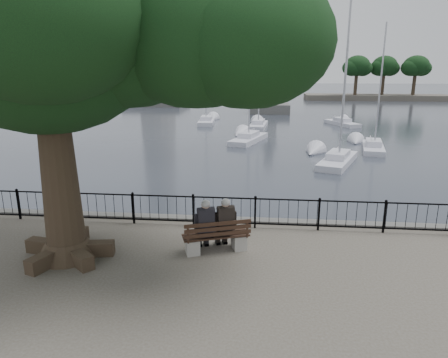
# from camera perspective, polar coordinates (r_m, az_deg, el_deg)

# --- Properties ---
(harbor) EXTENTS (260.00, 260.00, 1.20)m
(harbor) POSITION_cam_1_polar(r_m,az_deg,el_deg) (13.71, 0.21, -7.96)
(harbor) COLOR #4C4B48
(harbor) RESTS_ON ground
(railing) EXTENTS (22.06, 0.06, 1.00)m
(railing) POSITION_cam_1_polar(r_m,az_deg,el_deg) (12.86, 0.00, -4.48)
(railing) COLOR black
(railing) RESTS_ON ground
(bench) EXTENTS (1.93, 1.14, 0.98)m
(bench) POSITION_cam_1_polar(r_m,az_deg,el_deg) (11.22, -1.11, -8.71)
(bench) COLOR gray
(bench) RESTS_ON ground
(person_left) EXTENTS (0.62, 0.85, 1.55)m
(person_left) POSITION_cam_1_polar(r_m,az_deg,el_deg) (11.11, -2.74, -6.88)
(person_left) COLOR black
(person_left) RESTS_ON ground
(person_right) EXTENTS (0.62, 0.85, 1.55)m
(person_right) POSITION_cam_1_polar(r_m,az_deg,el_deg) (11.22, 0.05, -6.64)
(person_right) COLOR black
(person_right) RESTS_ON ground
(tree) EXTENTS (11.05, 7.72, 9.02)m
(tree) POSITION_cam_1_polar(r_m,az_deg,el_deg) (10.63, -19.93, 20.02)
(tree) COLOR #2D2218
(tree) RESTS_ON ground
(lighthouse) EXTENTS (10.06, 10.06, 30.77)m
(lighthouse) POSITION_cam_1_polar(r_m,az_deg,el_deg) (74.42, -9.88, 20.38)
(lighthouse) COLOR #4C4B48
(lighthouse) RESTS_ON ground
(lion_monument) EXTENTS (5.61, 5.61, 8.37)m
(lion_monument) POSITION_cam_1_polar(r_m,az_deg,el_deg) (59.62, 6.60, 11.37)
(lion_monument) COLOR #4C4B48
(lion_monument) RESTS_ON ground
(sailboat_b) EXTENTS (3.32, 6.18, 11.61)m
(sailboat_b) POSITION_cam_1_polar(r_m,az_deg,el_deg) (34.64, 3.57, 5.88)
(sailboat_b) COLOR silver
(sailboat_b) RESTS_ON ground
(sailboat_c) EXTENTS (3.56, 5.92, 12.19)m
(sailboat_c) POSITION_cam_1_polar(r_m,az_deg,el_deg) (27.17, 15.97, 2.79)
(sailboat_c) COLOR silver
(sailboat_c) RESTS_ON ground
(sailboat_d) EXTENTS (2.54, 5.53, 9.45)m
(sailboat_d) POSITION_cam_1_polar(r_m,az_deg,el_deg) (32.79, 20.54, 4.35)
(sailboat_d) COLOR silver
(sailboat_d) RESTS_ON ground
(sailboat_f) EXTENTS (2.10, 5.95, 12.45)m
(sailboat_f) POSITION_cam_1_polar(r_m,az_deg,el_deg) (43.82, 4.93, 7.82)
(sailboat_f) COLOR silver
(sailboat_f) RESTS_ON ground
(sailboat_g) EXTENTS (3.44, 5.58, 9.30)m
(sailboat_g) POSITION_cam_1_polar(r_m,az_deg,el_deg) (47.40, 16.50, 7.73)
(sailboat_g) COLOR silver
(sailboat_g) RESTS_ON ground
(sailboat_h) EXTENTS (2.14, 6.20, 13.48)m
(sailboat_h) POSITION_cam_1_polar(r_m,az_deg,el_deg) (47.07, -2.51, 8.39)
(sailboat_h) COLOR silver
(sailboat_h) RESTS_ON ground
(far_shore) EXTENTS (30.00, 8.60, 9.18)m
(far_shore) POSITION_cam_1_polar(r_m,az_deg,el_deg) (92.29, 21.58, 12.93)
(far_shore) COLOR #4A443A
(far_shore) RESTS_ON ground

